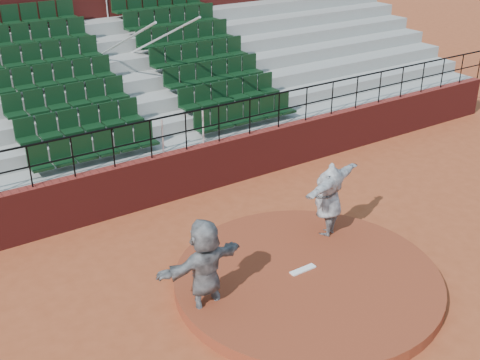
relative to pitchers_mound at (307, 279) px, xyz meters
name	(u,v)px	position (x,y,z in m)	size (l,w,h in m)	color
ground	(307,284)	(0.00, 0.00, -0.12)	(90.00, 90.00, 0.00)	#9D4423
pitchers_mound	(307,279)	(0.00, 0.00, 0.00)	(5.50, 5.50, 0.25)	maroon
pitching_rubber	(303,270)	(0.00, 0.15, 0.14)	(0.60, 0.15, 0.03)	white
boundary_wall	(188,172)	(0.00, 5.00, 0.53)	(24.00, 0.30, 1.30)	maroon
wall_railing	(186,123)	(0.00, 5.00, 1.90)	(24.04, 0.05, 1.03)	black
seating_deck	(128,107)	(0.00, 8.65, 1.32)	(24.00, 5.97, 4.63)	gray
press_box_facade	(75,17)	(0.00, 12.60, 3.43)	(24.00, 3.00, 7.10)	maroon
pitcher	(328,199)	(1.40, 1.03, 1.01)	(2.19, 0.60, 1.78)	black
fielder	(205,268)	(-2.22, 0.37, 0.88)	(1.87, 0.60, 2.02)	black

